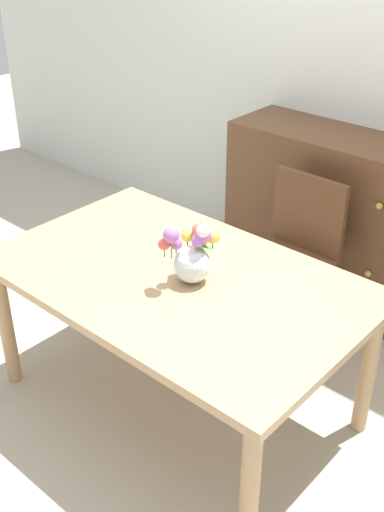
# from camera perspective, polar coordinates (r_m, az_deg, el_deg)

# --- Properties ---
(ground_plane) EXTENTS (12.00, 12.00, 0.00)m
(ground_plane) POSITION_cam_1_polar(r_m,az_deg,el_deg) (3.15, -1.21, -13.01)
(ground_plane) COLOR #B7AD99
(back_wall) EXTENTS (7.00, 0.10, 2.80)m
(back_wall) POSITION_cam_1_polar(r_m,az_deg,el_deg) (3.71, 16.32, 17.27)
(back_wall) COLOR silver
(back_wall) RESTS_ON ground_plane
(dining_table) EXTENTS (1.63, 1.02, 0.73)m
(dining_table) POSITION_cam_1_polar(r_m,az_deg,el_deg) (2.75, -1.35, -3.13)
(dining_table) COLOR tan
(dining_table) RESTS_ON ground_plane
(chair_far) EXTENTS (0.42, 0.42, 0.90)m
(chair_far) POSITION_cam_1_polar(r_m,az_deg,el_deg) (3.37, 9.25, 0.67)
(chair_far) COLOR brown
(chair_far) RESTS_ON ground_plane
(dresser) EXTENTS (1.40, 0.47, 1.00)m
(dresser) POSITION_cam_1_polar(r_m,az_deg,el_deg) (3.75, 13.53, 3.02)
(dresser) COLOR brown
(dresser) RESTS_ON ground_plane
(flower_vase) EXTENTS (0.16, 0.24, 0.28)m
(flower_vase) POSITION_cam_1_polar(r_m,az_deg,el_deg) (2.60, 0.05, 0.17)
(flower_vase) COLOR silver
(flower_vase) RESTS_ON dining_table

